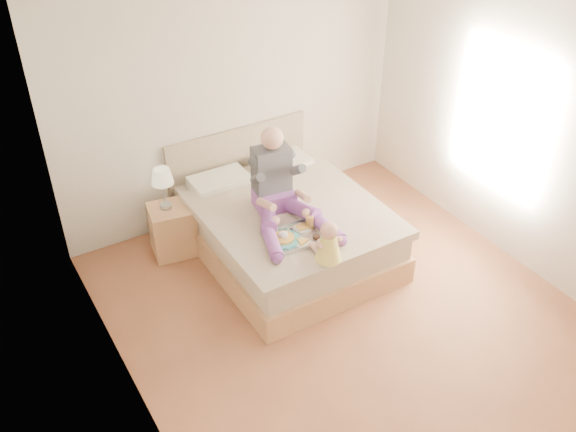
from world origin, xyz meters
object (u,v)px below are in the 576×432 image
bed (283,225)px  nightstand (173,230)px  tray (293,235)px  baby (328,244)px  adult (279,191)px

bed → nightstand: (-1.00, 0.57, -0.04)m
nightstand → bed: bearing=-20.0°
nightstand → tray: size_ratio=1.03×
nightstand → baby: bearing=-51.5°
bed → adult: bearing=-129.9°
adult → tray: bearing=-95.0°
nightstand → adult: size_ratio=0.49×
adult → tray: (-0.09, -0.42, -0.23)m
adult → baby: (0.01, -0.84, -0.10)m
tray → bed: bearing=71.2°
tray → nightstand: bearing=126.5°
bed → baby: size_ratio=5.55×
adult → nightstand: bearing=147.1°
adult → baby: adult is taller
adult → baby: bearing=-81.9°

